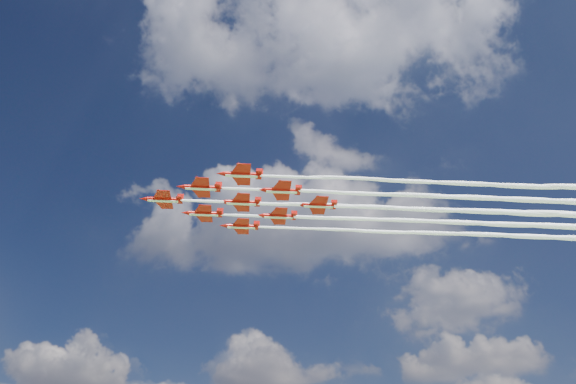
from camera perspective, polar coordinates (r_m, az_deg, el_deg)
name	(u,v)px	position (r m, az deg, el deg)	size (l,w,h in m)	color
jet_lead	(374,207)	(157.88, 8.75, -1.54)	(120.85, 33.86, 2.92)	#B70F0A
jet_row2_port	(418,196)	(154.67, 13.12, -0.38)	(120.85, 33.86, 2.92)	#B70F0A
jet_row2_starb	(405,221)	(166.42, 11.82, -2.86)	(120.85, 33.86, 2.92)	#B70F0A
jet_row3_port	(466,183)	(152.45, 17.64, 0.84)	(120.85, 33.86, 2.92)	#B70F0A
jet_row3_centre	(449,210)	(163.76, 16.02, -1.77)	(120.85, 33.86, 2.92)	#B70F0A
jet_row3_starb	(434,233)	(175.48, 14.60, -4.04)	(120.85, 33.86, 2.92)	#B70F0A
jet_row4_port	(495,199)	(162.05, 20.31, -0.64)	(120.85, 33.86, 2.92)	#B70F0A
jet_row4_starb	(477,223)	(173.31, 18.60, -3.01)	(120.85, 33.86, 2.92)	#B70F0A
jet_tail	(522,213)	(172.07, 22.68, -1.95)	(120.85, 33.86, 2.92)	#B70F0A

